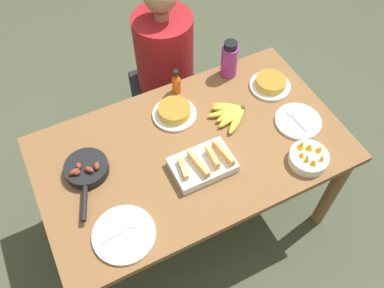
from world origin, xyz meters
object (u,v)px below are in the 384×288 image
at_px(frittata_plate_center, 270,84).
at_px(empty_plate_far_left, 124,234).
at_px(hot_sauce_bottle, 176,83).
at_px(person_figure, 166,77).
at_px(melon_tray, 203,164).
at_px(frittata_plate_side, 174,112).
at_px(skillet, 87,170).
at_px(banana_bunch, 230,114).
at_px(empty_plate_near_front, 298,121).
at_px(fruit_bowl_mango, 309,157).
at_px(water_bottle, 229,60).

distance_m(frittata_plate_center, empty_plate_far_left, 1.10).
height_order(hot_sauce_bottle, person_figure, person_figure).
bearing_deg(melon_tray, frittata_plate_side, 87.33).
height_order(melon_tray, person_figure, person_figure).
height_order(frittata_plate_side, hot_sauce_bottle, hot_sauce_bottle).
distance_m(skillet, frittata_plate_center, 1.05).
bearing_deg(empty_plate_far_left, skillet, 96.59).
relative_size(banana_bunch, empty_plate_near_front, 1.00).
bearing_deg(frittata_plate_center, fruit_bowl_mango, -102.12).
xyz_separation_m(hot_sauce_bottle, person_figure, (0.09, 0.36, -0.33)).
height_order(frittata_plate_side, empty_plate_far_left, frittata_plate_side).
bearing_deg(melon_tray, empty_plate_near_front, 2.90).
relative_size(empty_plate_far_left, hot_sauce_bottle, 1.77).
bearing_deg(person_figure, banana_bunch, -82.56).
xyz_separation_m(banana_bunch, hot_sauce_bottle, (-0.17, 0.28, 0.05)).
distance_m(banana_bunch, frittata_plate_side, 0.28).
relative_size(banana_bunch, skillet, 0.66).
height_order(melon_tray, hot_sauce_bottle, hot_sauce_bottle).
relative_size(skillet, water_bottle, 1.62).
bearing_deg(frittata_plate_center, skillet, -175.37).
bearing_deg(banana_bunch, skillet, -179.75).
bearing_deg(empty_plate_near_front, person_figure, 114.00).
xyz_separation_m(water_bottle, person_figure, (-0.22, 0.37, -0.36)).
xyz_separation_m(melon_tray, hot_sauce_bottle, (0.10, 0.49, 0.03)).
height_order(empty_plate_near_front, fruit_bowl_mango, fruit_bowl_mango).
distance_m(fruit_bowl_mango, person_figure, 1.12).
relative_size(frittata_plate_center, fruit_bowl_mango, 1.19).
relative_size(frittata_plate_center, hot_sauce_bottle, 1.45).
bearing_deg(frittata_plate_side, banana_bunch, -27.52).
relative_size(frittata_plate_side, person_figure, 0.19).
distance_m(frittata_plate_center, person_figure, 0.73).
height_order(melon_tray, skillet, melon_tray).
relative_size(fruit_bowl_mango, person_figure, 0.16).
distance_m(hot_sauce_bottle, person_figure, 0.50).
distance_m(empty_plate_far_left, hot_sauce_bottle, 0.84).
distance_m(frittata_plate_side, empty_plate_far_left, 0.68).
height_order(water_bottle, person_figure, person_figure).
xyz_separation_m(water_bottle, hot_sauce_bottle, (-0.31, 0.01, -0.04)).
bearing_deg(frittata_plate_center, empty_plate_near_front, -91.46).
bearing_deg(fruit_bowl_mango, banana_bunch, 115.12).
xyz_separation_m(skillet, frittata_plate_side, (0.51, 0.13, -0.00)).
distance_m(empty_plate_near_front, hot_sauce_bottle, 0.65).
distance_m(skillet, frittata_plate_side, 0.52).
height_order(empty_plate_near_front, empty_plate_far_left, same).
bearing_deg(empty_plate_near_front, skillet, 169.98).
xyz_separation_m(skillet, fruit_bowl_mango, (0.95, -0.40, 0.00)).
bearing_deg(frittata_plate_side, hot_sauce_bottle, 60.77).
distance_m(frittata_plate_side, fruit_bowl_mango, 0.69).
distance_m(frittata_plate_side, person_figure, 0.61).
distance_m(melon_tray, hot_sauce_bottle, 0.50).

